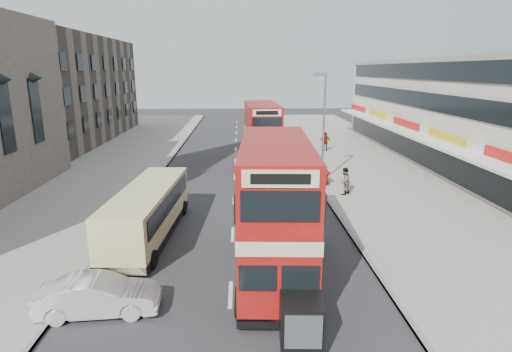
% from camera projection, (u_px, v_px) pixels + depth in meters
% --- Properties ---
extents(ground, '(160.00, 160.00, 0.00)m').
position_uv_depth(ground, '(229.00, 326.00, 14.02)').
color(ground, '#28282B').
rests_on(ground, ground).
extents(road_surface, '(12.00, 90.00, 0.01)m').
position_uv_depth(road_surface, '(235.00, 177.00, 33.38)').
color(road_surface, '#28282B').
rests_on(road_surface, ground).
extents(pavement_right, '(12.00, 90.00, 0.15)m').
position_uv_depth(pavement_right, '(383.00, 175.00, 33.83)').
color(pavement_right, gray).
rests_on(pavement_right, ground).
extents(pavement_left, '(12.00, 90.00, 0.15)m').
position_uv_depth(pavement_left, '(82.00, 178.00, 32.89)').
color(pavement_left, gray).
rests_on(pavement_left, ground).
extents(kerb_left, '(0.20, 90.00, 0.16)m').
position_uv_depth(kerb_left, '(158.00, 177.00, 33.12)').
color(kerb_left, gray).
rests_on(kerb_left, ground).
extents(kerb_right, '(0.20, 90.00, 0.16)m').
position_uv_depth(kerb_right, '(311.00, 175.00, 33.60)').
color(kerb_right, gray).
rests_on(kerb_right, ground).
extents(brick_terrace, '(14.00, 28.00, 12.00)m').
position_uv_depth(brick_terrace, '(46.00, 90.00, 48.46)').
color(brick_terrace, '#66594C').
rests_on(brick_terrace, ground).
extents(commercial_row, '(9.90, 46.20, 9.30)m').
position_uv_depth(commercial_row, '(473.00, 114.00, 34.93)').
color(commercial_row, beige).
rests_on(commercial_row, ground).
extents(street_lamp, '(1.00, 0.20, 8.12)m').
position_uv_depth(street_lamp, '(323.00, 120.00, 30.51)').
color(street_lamp, slate).
rests_on(street_lamp, ground).
extents(bus_main, '(3.18, 10.00, 5.44)m').
position_uv_depth(bus_main, '(275.00, 209.00, 16.89)').
color(bus_main, black).
rests_on(bus_main, ground).
extents(bus_second, '(2.98, 9.66, 5.30)m').
position_uv_depth(bus_second, '(262.00, 135.00, 36.53)').
color(bus_second, black).
rests_on(bus_second, ground).
extents(coach, '(2.91, 9.24, 2.41)m').
position_uv_depth(coach, '(148.00, 210.00, 21.12)').
color(coach, black).
rests_on(coach, ground).
extents(car_left_front, '(4.26, 1.76, 1.37)m').
position_uv_depth(car_left_front, '(99.00, 296.00, 14.58)').
color(car_left_front, silver).
rests_on(car_left_front, ground).
extents(car_right_a, '(4.07, 1.75, 1.17)m').
position_uv_depth(car_right_a, '(301.00, 178.00, 30.73)').
color(car_right_a, '#A43010').
rests_on(car_right_a, ground).
extents(car_right_b, '(4.75, 2.61, 1.26)m').
position_uv_depth(car_right_b, '(293.00, 164.00, 35.22)').
color(car_right_b, '#D75F15').
rests_on(car_right_b, ground).
extents(pedestrian_near, '(0.83, 0.80, 1.87)m').
position_uv_depth(pedestrian_near, '(344.00, 181.00, 28.01)').
color(pedestrian_near, gray).
rests_on(pedestrian_near, pavement_right).
extents(pedestrian_far, '(1.20, 0.70, 1.92)m').
position_uv_depth(pedestrian_far, '(325.00, 142.00, 43.06)').
color(pedestrian_far, gray).
rests_on(pedestrian_far, pavement_right).
extents(cyclist, '(0.73, 1.67, 1.92)m').
position_uv_depth(cyclist, '(295.00, 165.00, 34.57)').
color(cyclist, gray).
rests_on(cyclist, ground).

